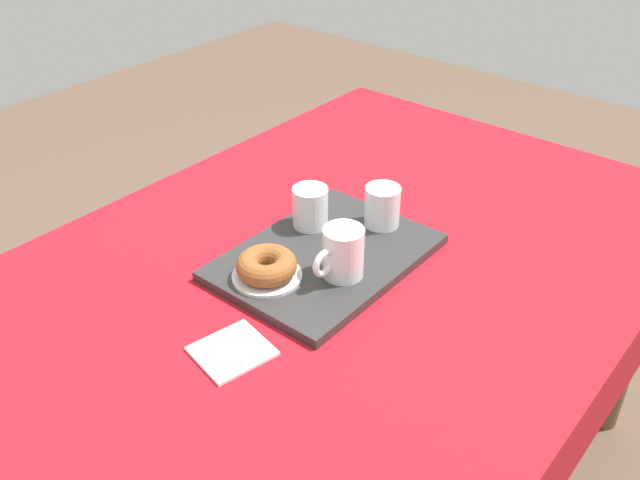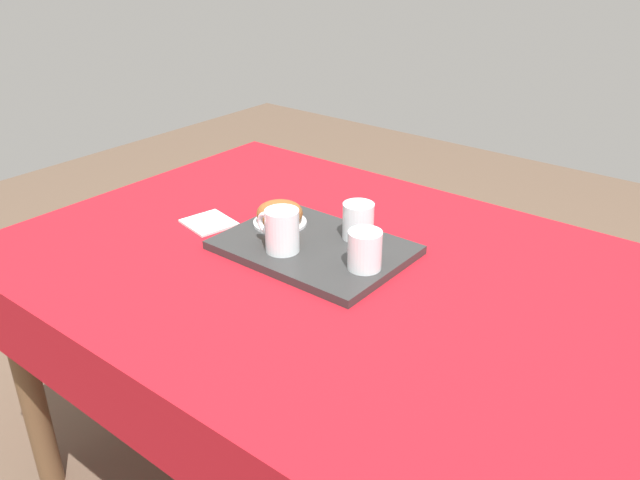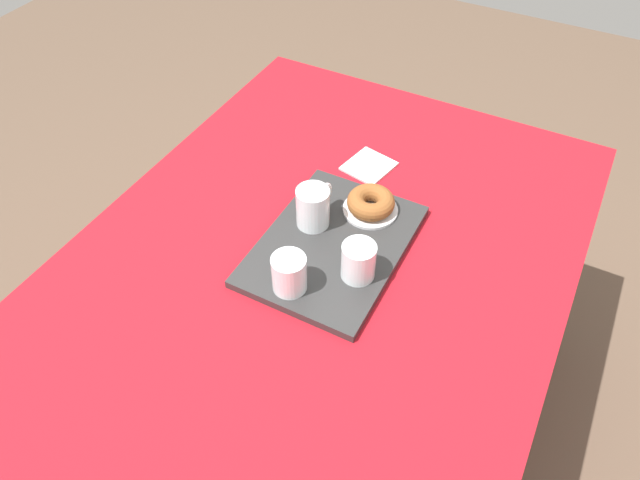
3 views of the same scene
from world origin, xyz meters
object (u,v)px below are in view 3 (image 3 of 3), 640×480
object	(u,v)px
water_glass_far	(289,274)
donut_plate_left	(370,210)
tea_mug_left	(313,208)
sugar_donut_left	(371,202)
serving_tray	(333,245)
dining_table	(314,286)
water_glass_near	(359,261)
paper_napkin	(369,166)

from	to	relation	value
water_glass_far	donut_plate_left	xyz separation A→B (m)	(-0.28, 0.05, -0.04)
tea_mug_left	sugar_donut_left	size ratio (longest dim) A/B	1.04
serving_tray	sugar_donut_left	world-z (taller)	sugar_donut_left
dining_table	water_glass_near	distance (m)	0.17
sugar_donut_left	water_glass_near	bearing A→B (deg)	16.99
tea_mug_left	water_glass_near	xyz separation A→B (m)	(0.09, 0.16, -0.01)
paper_napkin	tea_mug_left	bearing A→B (deg)	-4.60
donut_plate_left	paper_napkin	bearing A→B (deg)	-154.87
tea_mug_left	paper_napkin	distance (m)	0.27
tea_mug_left	donut_plate_left	bearing A→B (deg)	133.70
serving_tray	donut_plate_left	size ratio (longest dim) A/B	3.22
dining_table	donut_plate_left	distance (m)	0.22
water_glass_far	sugar_donut_left	world-z (taller)	water_glass_far
water_glass_near	donut_plate_left	world-z (taller)	water_glass_near
serving_tray	tea_mug_left	size ratio (longest dim) A/B	3.59
water_glass_near	sugar_donut_left	xyz separation A→B (m)	(-0.19, -0.06, -0.01)
water_glass_far	tea_mug_left	bearing A→B (deg)	-166.24
dining_table	water_glass_far	bearing A→B (deg)	-3.52
donut_plate_left	paper_napkin	size ratio (longest dim) A/B	1.11
dining_table	tea_mug_left	distance (m)	0.18
serving_tray	paper_napkin	xyz separation A→B (m)	(-0.30, -0.05, -0.01)
water_glass_near	sugar_donut_left	bearing A→B (deg)	-163.01
serving_tray	dining_table	bearing A→B (deg)	-15.10
sugar_donut_left	paper_napkin	xyz separation A→B (m)	(-0.17, -0.08, -0.04)
water_glass_far	paper_napkin	size ratio (longest dim) A/B	0.73
dining_table	serving_tray	world-z (taller)	serving_tray
dining_table	sugar_donut_left	world-z (taller)	sugar_donut_left
serving_tray	water_glass_near	distance (m)	0.11
tea_mug_left	donut_plate_left	distance (m)	0.14
tea_mug_left	paper_napkin	size ratio (longest dim) A/B	1.00
dining_table	sugar_donut_left	size ratio (longest dim) A/B	13.14
serving_tray	tea_mug_left	world-z (taller)	tea_mug_left
serving_tray	paper_napkin	bearing A→B (deg)	-170.98
water_glass_far	dining_table	bearing A→B (deg)	176.48
water_glass_near	serving_tray	bearing A→B (deg)	-122.20
water_glass_far	donut_plate_left	world-z (taller)	water_glass_far
donut_plate_left	tea_mug_left	bearing A→B (deg)	-46.30
tea_mug_left	paper_napkin	bearing A→B (deg)	175.40
dining_table	serving_tray	size ratio (longest dim) A/B	3.54
water_glass_near	sugar_donut_left	distance (m)	0.19
dining_table	serving_tray	xyz separation A→B (m)	(-0.06, 0.02, 0.09)
donut_plate_left	sugar_donut_left	bearing A→B (deg)	0.00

